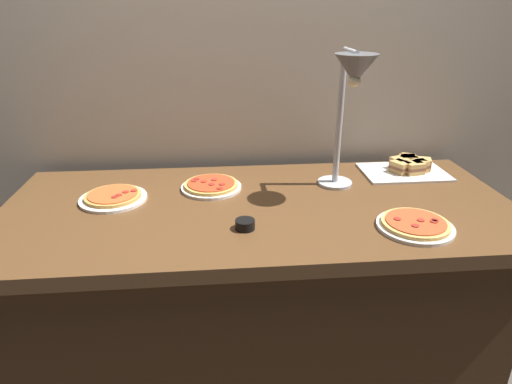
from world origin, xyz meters
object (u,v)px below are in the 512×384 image
at_px(pizza_plate_center, 211,186).
at_px(pizza_plate_raised_stand, 113,197).
at_px(sandwich_platter, 408,167).
at_px(heat_lamp, 352,85).
at_px(sauce_cup_near, 245,224).
at_px(pizza_plate_front, 415,225).

relative_size(pizza_plate_center, pizza_plate_raised_stand, 0.96).
relative_size(pizza_plate_center, sandwich_platter, 0.67).
bearing_deg(pizza_plate_raised_stand, heat_lamp, -2.22).
height_order(heat_lamp, sandwich_platter, heat_lamp).
bearing_deg(sauce_cup_near, pizza_plate_raised_stand, 150.46).
distance_m(pizza_plate_front, pizza_plate_raised_stand, 1.09).
distance_m(pizza_plate_center, sandwich_platter, 0.87).
xyz_separation_m(pizza_plate_center, sauce_cup_near, (0.11, -0.35, 0.00)).
xyz_separation_m(heat_lamp, pizza_plate_center, (-0.51, 0.11, -0.41)).
bearing_deg(pizza_plate_center, sauce_cup_near, -72.18).
bearing_deg(heat_lamp, pizza_plate_center, 167.61).
xyz_separation_m(sandwich_platter, sauce_cup_near, (-0.75, -0.46, -0.01)).
bearing_deg(sandwich_platter, pizza_plate_center, -172.81).
relative_size(pizza_plate_front, pizza_plate_raised_stand, 1.00).
bearing_deg(pizza_plate_raised_stand, pizza_plate_center, 11.85).
relative_size(heat_lamp, sandwich_platter, 1.52).
xyz_separation_m(pizza_plate_front, pizza_plate_raised_stand, (-1.04, 0.32, -0.00)).
height_order(heat_lamp, pizza_plate_center, heat_lamp).
bearing_deg(sandwich_platter, heat_lamp, -148.02).
relative_size(heat_lamp, pizza_plate_center, 2.25).
bearing_deg(sandwich_platter, pizza_plate_raised_stand, -171.39).
relative_size(heat_lamp, pizza_plate_front, 2.15).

